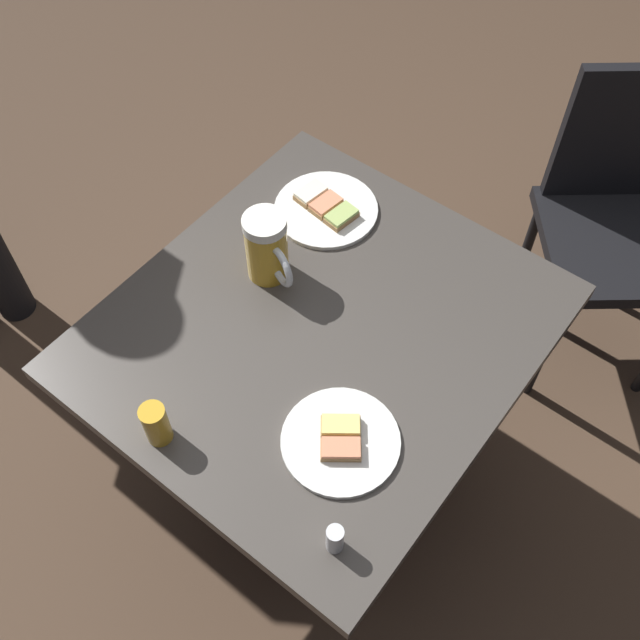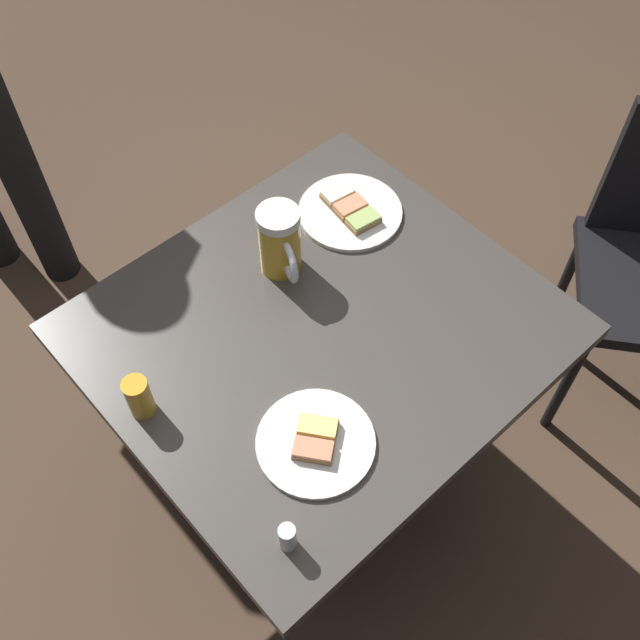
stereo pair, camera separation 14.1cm
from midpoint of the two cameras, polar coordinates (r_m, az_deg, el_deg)
The scene contains 8 objects.
ground_plane at distance 2.05m, azimuth -2.01°, elevation -11.83°, with size 6.00×6.00×0.00m, color #4C3828.
cafe_table at distance 1.55m, azimuth -2.61°, elevation -3.58°, with size 0.76×0.84×0.70m.
plate_near at distance 1.61m, azimuth -2.07°, elevation 8.42°, with size 0.23×0.23×0.03m.
plate_far at distance 1.30m, azimuth -1.55°, elevation -9.49°, with size 0.21×0.21×0.03m.
beer_mug at distance 1.46m, azimuth -6.84°, elevation 5.31°, with size 0.14×0.09×0.15m.
beer_glass_small at distance 1.32m, azimuth -15.55°, elevation -7.94°, with size 0.05×0.05×0.09m, color gold.
salt_shaker at distance 1.21m, azimuth -2.33°, elevation -16.74°, with size 0.03×0.03×0.06m, color silver.
cafe_chair at distance 2.01m, azimuth 20.16°, elevation 7.66°, with size 0.53×0.53×0.86m.
Camera 1 is at (0.50, -0.64, 1.88)m, focal length 41.62 mm.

